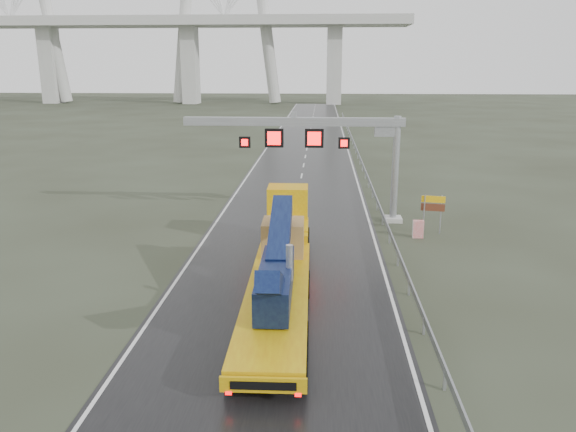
# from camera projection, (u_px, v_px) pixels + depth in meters

# --- Properties ---
(ground) EXTENTS (400.00, 400.00, 0.00)m
(ground) POSITION_uv_depth(u_px,v_px,m) (270.00, 342.00, 21.89)
(ground) COLOR #2E3122
(ground) RESTS_ON ground
(road) EXTENTS (11.00, 200.00, 0.02)m
(road) POSITION_uv_depth(u_px,v_px,m) (304.00, 165.00, 60.44)
(road) COLOR black
(road) RESTS_ON ground
(guardrail) EXTENTS (0.20, 140.00, 1.40)m
(guardrail) POSITION_uv_depth(u_px,v_px,m) (368.00, 178.00, 50.27)
(guardrail) COLOR gray
(guardrail) RESTS_ON ground
(sign_gantry) EXTENTS (14.90, 1.20, 7.42)m
(sign_gantry) POSITION_uv_depth(u_px,v_px,m) (325.00, 140.00, 37.65)
(sign_gantry) COLOR #B6B6B1
(sign_gantry) RESTS_ON ground
(heavy_haul_truck) EXTENTS (2.92, 18.11, 4.24)m
(heavy_haul_truck) POSITION_uv_depth(u_px,v_px,m) (282.00, 251.00, 27.43)
(heavy_haul_truck) COLOR gold
(heavy_haul_truck) RESTS_ON ground
(exit_sign_pair) EXTENTS (1.47, 0.32, 2.53)m
(exit_sign_pair) POSITION_uv_depth(u_px,v_px,m) (433.00, 207.00, 35.49)
(exit_sign_pair) COLOR gray
(exit_sign_pair) RESTS_ON ground
(striped_barrier) EXTENTS (0.66, 0.37, 1.11)m
(striped_barrier) POSITION_uv_depth(u_px,v_px,m) (418.00, 229.00, 34.98)
(striped_barrier) COLOR red
(striped_barrier) RESTS_ON ground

